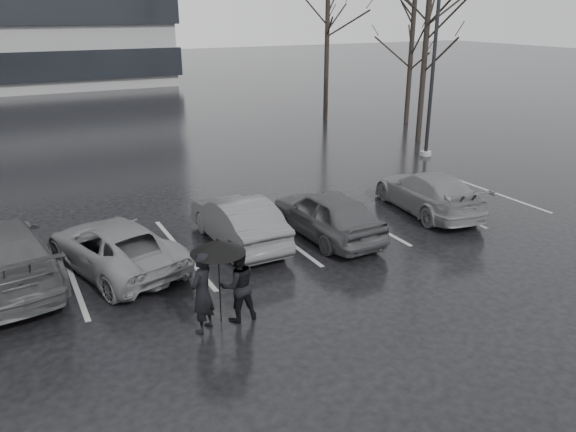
% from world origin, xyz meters
% --- Properties ---
extents(ground, '(160.00, 160.00, 0.00)m').
position_xyz_m(ground, '(0.00, 0.00, 0.00)').
color(ground, black).
rests_on(ground, ground).
extents(car_main, '(1.77, 4.06, 1.36)m').
position_xyz_m(car_main, '(1.72, 1.67, 0.68)').
color(car_main, black).
rests_on(car_main, ground).
extents(car_west_a, '(1.41, 4.01, 1.32)m').
position_xyz_m(car_west_a, '(-0.66, 2.36, 0.66)').
color(car_west_a, '#2F2F32').
rests_on(car_west_a, ground).
extents(car_west_b, '(3.10, 4.71, 1.20)m').
position_xyz_m(car_west_b, '(-3.95, 2.26, 0.60)').
color(car_west_b, '#4D4D50').
rests_on(car_west_b, ground).
extents(car_east, '(2.34, 4.55, 1.26)m').
position_xyz_m(car_east, '(5.63, 2.00, 0.63)').
color(car_east, '#4D4D50').
rests_on(car_east, ground).
extents(pedestrian_left, '(0.73, 0.70, 1.68)m').
position_xyz_m(pedestrian_left, '(-3.00, -1.41, 0.84)').
color(pedestrian_left, black).
rests_on(pedestrian_left, ground).
extents(pedestrian_right, '(0.78, 0.62, 1.57)m').
position_xyz_m(pedestrian_right, '(-2.22, -1.33, 0.78)').
color(pedestrian_right, black).
rests_on(pedestrian_right, ground).
extents(umbrella, '(1.09, 1.09, 1.85)m').
position_xyz_m(umbrella, '(-2.59, -1.27, 1.69)').
color(umbrella, black).
rests_on(umbrella, ground).
extents(lamp_post, '(0.48, 0.48, 8.81)m').
position_xyz_m(lamp_post, '(10.42, 7.61, 4.03)').
color(lamp_post, gray).
rests_on(lamp_post, ground).
extents(stall_stripes, '(19.72, 5.00, 0.00)m').
position_xyz_m(stall_stripes, '(-0.80, 2.50, 0.00)').
color(stall_stripes, gray).
rests_on(stall_stripes, ground).
extents(tree_east, '(0.26, 0.26, 8.00)m').
position_xyz_m(tree_east, '(12.00, 10.00, 4.00)').
color(tree_east, black).
rests_on(tree_east, ground).
extents(tree_ne, '(0.26, 0.26, 7.00)m').
position_xyz_m(tree_ne, '(14.50, 14.00, 3.50)').
color(tree_ne, black).
rests_on(tree_ne, ground).
extents(tree_north, '(0.26, 0.26, 8.50)m').
position_xyz_m(tree_north, '(11.00, 17.00, 4.25)').
color(tree_north, black).
rests_on(tree_north, ground).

